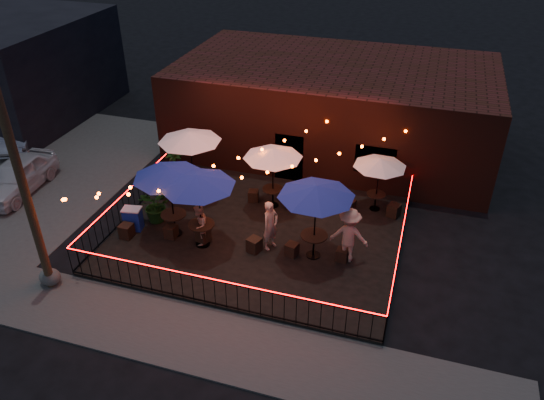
{
  "coord_description": "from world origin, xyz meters",
  "views": [
    {
      "loc": [
        5.16,
        -12.77,
        11.32
      ],
      "look_at": [
        0.3,
        2.71,
        1.15
      ],
      "focal_mm": 35.0,
      "sensor_mm": 36.0,
      "label": 1
    }
  ],
  "objects_px": {
    "cafe_table_5": "(380,163)",
    "cafe_table_2": "(198,182)",
    "cafe_table_1": "(190,137)",
    "boulder": "(50,277)",
    "cafe_table_3": "(273,154)",
    "cooler": "(133,219)",
    "utility_pole": "(21,177)",
    "cafe_table_0": "(169,173)",
    "cafe_table_4": "(316,192)"
  },
  "relations": [
    {
      "from": "cafe_table_1",
      "to": "cooler",
      "type": "bearing_deg",
      "value": -109.34
    },
    {
      "from": "cafe_table_2",
      "to": "cafe_table_3",
      "type": "bearing_deg",
      "value": 63.26
    },
    {
      "from": "cafe_table_4",
      "to": "cafe_table_2",
      "type": "bearing_deg",
      "value": -171.93
    },
    {
      "from": "cafe_table_1",
      "to": "cafe_table_3",
      "type": "height_order",
      "value": "cafe_table_1"
    },
    {
      "from": "cafe_table_4",
      "to": "cafe_table_5",
      "type": "distance_m",
      "value": 3.91
    },
    {
      "from": "utility_pole",
      "to": "cafe_table_0",
      "type": "xyz_separation_m",
      "value": [
        2.59,
        3.62,
        -1.37
      ]
    },
    {
      "from": "utility_pole",
      "to": "cafe_table_1",
      "type": "height_order",
      "value": "utility_pole"
    },
    {
      "from": "cafe_table_4",
      "to": "cooler",
      "type": "height_order",
      "value": "cafe_table_4"
    },
    {
      "from": "cafe_table_1",
      "to": "cooler",
      "type": "xyz_separation_m",
      "value": [
        -1.04,
        -2.97,
        -2.03
      ]
    },
    {
      "from": "boulder",
      "to": "utility_pole",
      "type": "bearing_deg",
      "value": -50.93
    },
    {
      "from": "utility_pole",
      "to": "cafe_table_0",
      "type": "distance_m",
      "value": 4.65
    },
    {
      "from": "cafe_table_4",
      "to": "cafe_table_3",
      "type": "bearing_deg",
      "value": 130.89
    },
    {
      "from": "cafe_table_5",
      "to": "cafe_table_0",
      "type": "bearing_deg",
      "value": -150.22
    },
    {
      "from": "cafe_table_0",
      "to": "boulder",
      "type": "distance_m",
      "value": 5.0
    },
    {
      "from": "utility_pole",
      "to": "cafe_table_2",
      "type": "relative_size",
      "value": 2.64
    },
    {
      "from": "cafe_table_0",
      "to": "cafe_table_4",
      "type": "relative_size",
      "value": 0.82
    },
    {
      "from": "cafe_table_1",
      "to": "boulder",
      "type": "xyz_separation_m",
      "value": [
        -2.12,
        -6.34,
        -2.31
      ]
    },
    {
      "from": "cafe_table_1",
      "to": "cooler",
      "type": "relative_size",
      "value": 3.52
    },
    {
      "from": "cafe_table_4",
      "to": "boulder",
      "type": "height_order",
      "value": "cafe_table_4"
    },
    {
      "from": "cafe_table_0",
      "to": "cafe_table_2",
      "type": "height_order",
      "value": "cafe_table_2"
    },
    {
      "from": "utility_pole",
      "to": "cafe_table_5",
      "type": "height_order",
      "value": "utility_pole"
    },
    {
      "from": "cafe_table_4",
      "to": "cafe_table_5",
      "type": "xyz_separation_m",
      "value": [
        1.58,
        3.54,
        -0.53
      ]
    },
    {
      "from": "utility_pole",
      "to": "cafe_table_3",
      "type": "distance_m",
      "value": 8.55
    },
    {
      "from": "utility_pole",
      "to": "cafe_table_1",
      "type": "relative_size",
      "value": 2.62
    },
    {
      "from": "cafe_table_1",
      "to": "cafe_table_3",
      "type": "bearing_deg",
      "value": 0.73
    },
    {
      "from": "cafe_table_4",
      "to": "boulder",
      "type": "relative_size",
      "value": 4.17
    },
    {
      "from": "cooler",
      "to": "cafe_table_5",
      "type": "bearing_deg",
      "value": 15.67
    },
    {
      "from": "cafe_table_3",
      "to": "cafe_table_5",
      "type": "height_order",
      "value": "cafe_table_3"
    },
    {
      "from": "cafe_table_2",
      "to": "boulder",
      "type": "bearing_deg",
      "value": -139.9
    },
    {
      "from": "boulder",
      "to": "cafe_table_0",
      "type": "bearing_deg",
      "value": 53.27
    },
    {
      "from": "cafe_table_5",
      "to": "cafe_table_3",
      "type": "bearing_deg",
      "value": -166.13
    },
    {
      "from": "cafe_table_2",
      "to": "cafe_table_3",
      "type": "xyz_separation_m",
      "value": [
        1.58,
        3.14,
        -0.29
      ]
    },
    {
      "from": "boulder",
      "to": "cafe_table_2",
      "type": "bearing_deg",
      "value": 40.1
    },
    {
      "from": "cafe_table_1",
      "to": "cafe_table_5",
      "type": "bearing_deg",
      "value": 7.86
    },
    {
      "from": "cooler",
      "to": "cafe_table_0",
      "type": "bearing_deg",
      "value": -3.84
    },
    {
      "from": "cafe_table_1",
      "to": "cafe_table_5",
      "type": "distance_m",
      "value": 7.23
    },
    {
      "from": "cafe_table_0",
      "to": "cafe_table_3",
      "type": "height_order",
      "value": "cafe_table_0"
    },
    {
      "from": "cafe_table_1",
      "to": "boulder",
      "type": "distance_m",
      "value": 7.07
    },
    {
      "from": "cafe_table_1",
      "to": "cafe_table_3",
      "type": "relative_size",
      "value": 1.05
    },
    {
      "from": "cooler",
      "to": "boulder",
      "type": "distance_m",
      "value": 3.55
    },
    {
      "from": "cafe_table_3",
      "to": "utility_pole",
      "type": "bearing_deg",
      "value": -129.77
    },
    {
      "from": "cafe_table_2",
      "to": "cafe_table_4",
      "type": "relative_size",
      "value": 0.91
    },
    {
      "from": "cafe_table_0",
      "to": "cooler",
      "type": "distance_m",
      "value": 2.58
    },
    {
      "from": "cafe_table_5",
      "to": "cooler",
      "type": "bearing_deg",
      "value": -154.2
    },
    {
      "from": "cafe_table_2",
      "to": "cafe_table_5",
      "type": "relative_size",
      "value": 1.19
    },
    {
      "from": "utility_pole",
      "to": "cafe_table_4",
      "type": "bearing_deg",
      "value": 26.83
    },
    {
      "from": "cafe_table_5",
      "to": "cafe_table_2",
      "type": "bearing_deg",
      "value": -142.93
    },
    {
      "from": "cafe_table_3",
      "to": "cafe_table_4",
      "type": "xyz_separation_m",
      "value": [
        2.25,
        -2.6,
        0.27
      ]
    },
    {
      "from": "cafe_table_3",
      "to": "cafe_table_0",
      "type": "bearing_deg",
      "value": -134.47
    },
    {
      "from": "cafe_table_3",
      "to": "cafe_table_1",
      "type": "bearing_deg",
      "value": -179.27
    }
  ]
}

